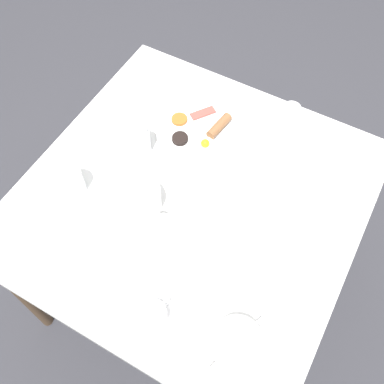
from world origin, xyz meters
name	(u,v)px	position (x,y,z in m)	size (l,w,h in m)	color
ground_plane	(192,281)	(0.00, 0.00, 0.00)	(8.00, 8.00, 0.00)	#333338
table	(192,207)	(0.00, 0.00, 0.69)	(1.03, 1.02, 0.76)	white
breakfast_plate	(198,131)	(-0.23, -0.10, 0.77)	(0.28, 0.28, 0.04)	white
teapot_near	(140,198)	(0.11, -0.12, 0.81)	(0.13, 0.21, 0.12)	white
teapot_far	(236,345)	(0.35, 0.32, 0.81)	(0.21, 0.13, 0.12)	white
teacup_with_saucer_left	(153,317)	(0.39, 0.10, 0.78)	(0.15, 0.15, 0.06)	white
water_glass_tall	(71,180)	(0.16, -0.33, 0.81)	(0.08, 0.08, 0.11)	white
water_glass_short	(138,138)	(-0.07, -0.24, 0.82)	(0.08, 0.08, 0.13)	white
creamer_jug	(291,113)	(-0.44, 0.14, 0.79)	(0.08, 0.06, 0.06)	white
fork_by_plate	(301,153)	(-0.32, 0.24, 0.76)	(0.05, 0.18, 0.00)	silver
knife_by_plate	(312,219)	(-0.10, 0.36, 0.76)	(0.09, 0.18, 0.00)	silver
spoon_for_tea	(234,238)	(0.07, 0.18, 0.76)	(0.05, 0.16, 0.00)	silver
fork_spare	(75,251)	(0.33, -0.20, 0.76)	(0.16, 0.05, 0.00)	silver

